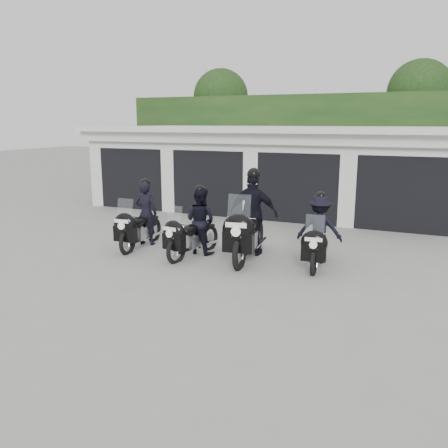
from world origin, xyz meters
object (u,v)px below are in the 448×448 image
at_px(police_bike_a, 141,220).
at_px(police_bike_c, 251,219).
at_px(police_bike_d, 319,233).
at_px(police_bike_b, 196,225).

height_order(police_bike_a, police_bike_c, police_bike_c).
distance_m(police_bike_c, police_bike_d, 1.61).
height_order(police_bike_a, police_bike_b, police_bike_a).
bearing_deg(police_bike_b, police_bike_a, -173.93).
bearing_deg(police_bike_c, police_bike_b, -170.43).
distance_m(police_bike_a, police_bike_b, 1.63).
relative_size(police_bike_b, police_bike_c, 0.80).
height_order(police_bike_b, police_bike_d, police_bike_b).
bearing_deg(police_bike_b, police_bike_d, 17.83).
bearing_deg(police_bike_d, police_bike_b, -178.02).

